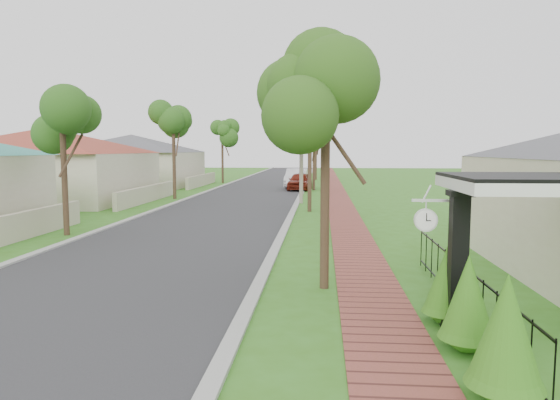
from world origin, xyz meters
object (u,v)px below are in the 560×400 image
at_px(station_clock, 426,219).
at_px(utility_pole, 301,133).
at_px(porch_post, 458,268).
at_px(parked_car_red, 300,181).
at_px(near_tree, 326,102).
at_px(parked_car_white, 297,178).

bearing_deg(station_clock, utility_pole, 98.71).
distance_m(porch_post, parked_car_red, 31.17).
distance_m(utility_pole, station_clock, 20.96).
bearing_deg(near_tree, porch_post, -46.77).
xyz_separation_m(porch_post, near_tree, (-2.35, 2.50, 3.16)).
bearing_deg(parked_car_red, parked_car_white, 105.34).
bearing_deg(parked_car_white, porch_post, -80.35).
xyz_separation_m(porch_post, parked_car_red, (-4.16, 30.89, -0.42)).
height_order(parked_car_red, station_clock, station_clock).
height_order(parked_car_white, utility_pole, utility_pole).
height_order(porch_post, parked_car_red, porch_post).
distance_m(near_tree, station_clock, 3.65).
distance_m(porch_post, parked_car_white, 33.63).
relative_size(parked_car_red, parked_car_white, 0.84).
xyz_separation_m(parked_car_red, utility_pole, (0.51, -9.89, 3.49)).
xyz_separation_m(porch_post, station_clock, (-0.49, 0.40, 0.83)).
bearing_deg(parked_car_red, porch_post, -76.25).
bearing_deg(station_clock, parked_car_red, 96.85).
bearing_deg(utility_pole, parked_car_red, 92.94).
bearing_deg(near_tree, parked_car_red, 93.64).
relative_size(parked_car_red, near_tree, 0.76).
bearing_deg(parked_car_white, utility_pole, -83.94).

